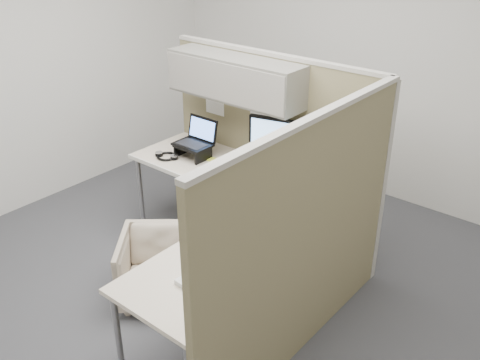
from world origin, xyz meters
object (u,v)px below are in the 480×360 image
Objects in this scene: monitor_left at (276,142)px; keyboard at (259,190)px; office_chair at (159,265)px; desk at (232,207)px.

monitor_left reaches higher than keyboard.
office_chair is 1.23× the size of monitor_left.
monitor_left is at bearing 124.49° from keyboard.
monitor_left is (-0.04, 0.57, 0.32)m from desk.
keyboard is at bearing 77.07° from desk.
office_chair is 1.28m from monitor_left.
keyboard is (0.09, -0.32, -0.26)m from monitor_left.
desk is 4.29× the size of monitor_left.
office_chair is 0.92m from keyboard.
desk is 0.66m from monitor_left.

